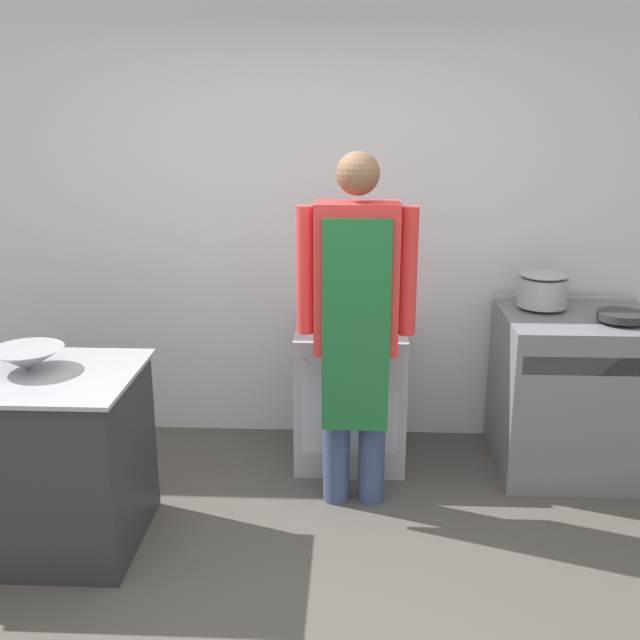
{
  "coord_description": "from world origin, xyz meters",
  "views": [
    {
      "loc": [
        0.26,
        -2.49,
        2.06
      ],
      "look_at": [
        0.09,
        1.08,
        1.01
      ],
      "focal_mm": 42.0,
      "sensor_mm": 36.0,
      "label": 1
    }
  ],
  "objects_px": {
    "stock_pot": "(543,288)",
    "stove": "(574,393)",
    "fridge_unit": "(350,392)",
    "person_cook": "(356,314)",
    "saute_pan": "(621,316)",
    "mixing_bowl": "(28,359)"
  },
  "relations": [
    {
      "from": "stove",
      "to": "mixing_bowl",
      "type": "bearing_deg",
      "value": -162.87
    },
    {
      "from": "stove",
      "to": "mixing_bowl",
      "type": "distance_m",
      "value": 2.92
    },
    {
      "from": "person_cook",
      "to": "saute_pan",
      "type": "relative_size",
      "value": 7.31
    },
    {
      "from": "mixing_bowl",
      "to": "saute_pan",
      "type": "bearing_deg",
      "value": 13.84
    },
    {
      "from": "fridge_unit",
      "to": "stock_pot",
      "type": "xyz_separation_m",
      "value": [
        1.08,
        0.05,
        0.63
      ]
    },
    {
      "from": "person_cook",
      "to": "saute_pan",
      "type": "xyz_separation_m",
      "value": [
        1.42,
        0.32,
        -0.08
      ]
    },
    {
      "from": "fridge_unit",
      "to": "stove",
      "type": "bearing_deg",
      "value": -3.76
    },
    {
      "from": "stock_pot",
      "to": "fridge_unit",
      "type": "bearing_deg",
      "value": -177.5
    },
    {
      "from": "person_cook",
      "to": "stock_pot",
      "type": "height_order",
      "value": "person_cook"
    },
    {
      "from": "person_cook",
      "to": "stock_pot",
      "type": "bearing_deg",
      "value": 28.82
    },
    {
      "from": "mixing_bowl",
      "to": "person_cook",
      "type": "bearing_deg",
      "value": 14.79
    },
    {
      "from": "fridge_unit",
      "to": "person_cook",
      "type": "xyz_separation_m",
      "value": [
        0.02,
        -0.54,
        0.63
      ]
    },
    {
      "from": "stove",
      "to": "person_cook",
      "type": "xyz_separation_m",
      "value": [
        -1.25,
        -0.45,
        0.58
      ]
    },
    {
      "from": "fridge_unit",
      "to": "person_cook",
      "type": "relative_size",
      "value": 0.44
    },
    {
      "from": "person_cook",
      "to": "mixing_bowl",
      "type": "height_order",
      "value": "person_cook"
    },
    {
      "from": "stove",
      "to": "stock_pot",
      "type": "bearing_deg",
      "value": 145.33
    },
    {
      "from": "person_cook",
      "to": "saute_pan",
      "type": "height_order",
      "value": "person_cook"
    },
    {
      "from": "fridge_unit",
      "to": "mixing_bowl",
      "type": "xyz_separation_m",
      "value": [
        -1.49,
        -0.93,
        0.51
      ]
    },
    {
      "from": "mixing_bowl",
      "to": "stock_pot",
      "type": "relative_size",
      "value": 1.22
    },
    {
      "from": "stock_pot",
      "to": "saute_pan",
      "type": "bearing_deg",
      "value": -35.98
    },
    {
      "from": "fridge_unit",
      "to": "mixing_bowl",
      "type": "relative_size",
      "value": 2.41
    },
    {
      "from": "stock_pot",
      "to": "stove",
      "type": "bearing_deg",
      "value": -34.67
    }
  ]
}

